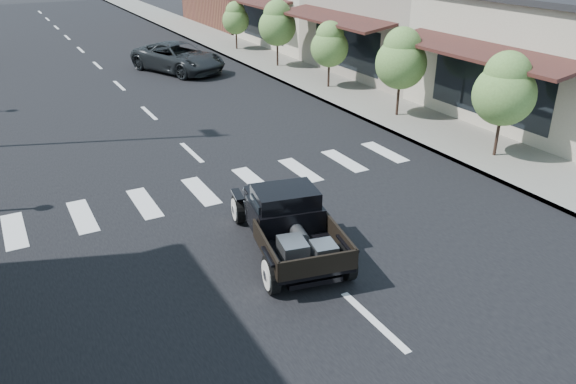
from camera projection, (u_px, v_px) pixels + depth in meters
name	position (u px, v px, depth m)	size (l,w,h in m)	color
ground	(296.00, 249.00, 12.86)	(120.00, 120.00, 0.00)	black
road	(130.00, 96.00, 24.80)	(14.00, 80.00, 0.02)	black
road_markings	(164.00, 128.00, 20.82)	(12.00, 60.00, 0.06)	silver
sidewalk_right	(297.00, 73.00, 28.45)	(3.00, 80.00, 0.15)	gray
storefront_mid	(427.00, 25.00, 28.76)	(10.00, 9.00, 4.50)	gray
storefront_far	(332.00, 6.00, 35.92)	(10.00, 9.00, 4.50)	beige
small_tree_a	(502.00, 107.00, 17.21)	(1.90, 1.90, 3.16)	#557E3A
small_tree_b	(400.00, 74.00, 21.12)	(1.92, 1.92, 3.20)	#557E3A
small_tree_c	(329.00, 56.00, 25.16)	(1.69, 1.69, 2.81)	#557E3A
small_tree_d	(277.00, 34.00, 29.09)	(1.93, 1.93, 3.22)	#557E3A
small_tree_e	(236.00, 26.00, 33.47)	(1.59, 1.59, 2.65)	#557E3A
hotrod_pickup	(288.00, 221.00, 12.55)	(1.98, 4.25, 1.47)	black
second_car	(178.00, 58.00, 28.72)	(2.44, 5.28, 1.47)	black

